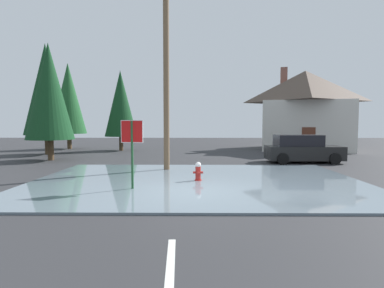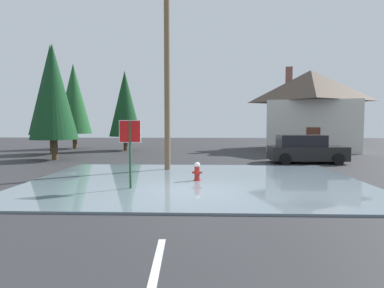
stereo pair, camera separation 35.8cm
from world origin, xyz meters
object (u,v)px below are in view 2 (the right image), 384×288
Objects in this scene: fire_hydrant at (197,172)px; house at (310,109)px; utility_pole at (167,66)px; pine_tree_mid_left at (53,92)px; pine_tree_far_center at (74,99)px; stop_sign_near at (130,140)px; parked_car at (305,150)px; pine_tree_tall_left at (125,104)px; pine_tree_short_left at (51,90)px.

house is (9.42, 15.60, 3.16)m from fire_hydrant.
utility_pole is 1.35× the size of pine_tree_mid_left.
pine_tree_far_center is at bearing 104.70° from pine_tree_mid_left.
stop_sign_near is 0.33× the size of pine_tree_mid_left.
pine_tree_far_center is (-11.47, 16.24, 4.12)m from fire_hydrant.
parked_car is 15.73m from pine_tree_mid_left.
parked_car is (-3.25, -9.25, -2.77)m from house.
pine_tree_mid_left is (-6.87, 8.96, 2.53)m from stop_sign_near.
fire_hydrant is (2.27, 1.61, -1.35)m from stop_sign_near.
house reaches higher than stop_sign_near.
parked_car is (8.44, 7.96, -0.96)m from stop_sign_near.
stop_sign_near is 11.56m from pine_tree_mid_left.
house is at bearing -1.75° from pine_tree_far_center.
utility_pole is 8.82m from pine_tree_mid_left.
parked_car is at bearing -32.91° from pine_tree_tall_left.
pine_tree_tall_left is 0.87× the size of pine_tree_far_center.
utility_pole reaches higher than fire_hydrant.
pine_tree_far_center is at bearing 125.23° from fire_hydrant.
utility_pole is 16.75m from house.
utility_pole is at bearing -40.24° from pine_tree_short_left.
pine_tree_short_left reaches higher than pine_tree_mid_left.
pine_tree_short_left reaches higher than pine_tree_tall_left.
house is at bearing 49.12° from utility_pole.
pine_tree_far_center is at bearing 94.74° from pine_tree_short_left.
stop_sign_near is 15.71m from pine_tree_short_left.
pine_tree_tall_left is 5.42m from pine_tree_far_center.
utility_pole is 1.20× the size of pine_tree_short_left.
pine_tree_tall_left is at bearing 113.79° from fire_hydrant.
fire_hydrant is 0.10× the size of pine_tree_short_left.
stop_sign_near is at bearing -124.17° from house.
house is 20.91m from pine_tree_far_center.
utility_pole is (0.77, 4.60, 3.32)m from stop_sign_near.
pine_tree_short_left is (-4.66, -3.41, 0.83)m from pine_tree_tall_left.
pine_tree_short_left reaches higher than house.
fire_hydrant is 8.86m from parked_car.
pine_tree_tall_left is (-4.88, 11.48, -1.11)m from utility_pole.
pine_tree_tall_left reaches higher than parked_car.
pine_tree_far_center is (-2.33, 8.89, 0.25)m from pine_tree_mid_left.
pine_tree_tall_left is at bearing 68.85° from pine_tree_mid_left.
fire_hydrant is 12.34m from pine_tree_mid_left.
pine_tree_mid_left is at bearing 150.28° from utility_pole.
house is (11.68, 17.21, 1.82)m from stop_sign_near.
house is at bearing 23.99° from pine_tree_mid_left.
utility_pole is 9.41m from parked_car.
pine_tree_short_left reaches higher than parked_car.
fire_hydrant is 18.49m from house.
stop_sign_near reaches higher than fire_hydrant.
parked_car is at bearing -29.28° from pine_tree_far_center.
house is 1.17× the size of pine_tree_far_center.
parked_car is at bearing -15.31° from pine_tree_short_left.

